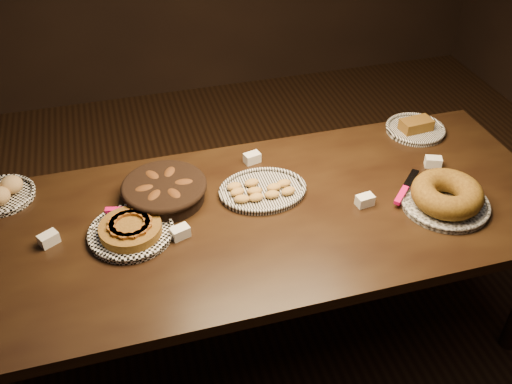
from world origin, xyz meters
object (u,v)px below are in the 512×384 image
object	(u,v)px
buffet_table	(266,226)
bundt_cake_plate	(446,197)
apple_tart_plate	(131,230)
madeleine_platter	(262,190)

from	to	relation	value
buffet_table	bundt_cake_plate	xyz separation A→B (m)	(0.70, -0.16, 0.12)
apple_tart_plate	madeleine_platter	world-z (taller)	apple_tart_plate
madeleine_platter	bundt_cake_plate	distance (m)	0.74
buffet_table	apple_tart_plate	world-z (taller)	apple_tart_plate
apple_tart_plate	bundt_cake_plate	world-z (taller)	bundt_cake_plate
buffet_table	bundt_cake_plate	size ratio (longest dim) A/B	5.85
madeleine_platter	bundt_cake_plate	xyz separation A→B (m)	(0.69, -0.28, 0.03)
apple_tart_plate	bundt_cake_plate	xyz separation A→B (m)	(1.24, -0.17, 0.02)
apple_tart_plate	madeleine_platter	bearing A→B (deg)	35.47
buffet_table	madeleine_platter	distance (m)	0.15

